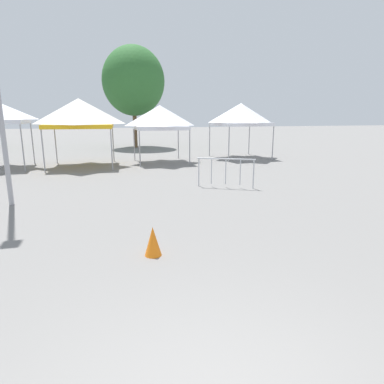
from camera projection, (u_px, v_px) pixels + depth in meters
name	position (u px, v px, depth m)	size (l,w,h in m)	color
canopy_tent_behind_right	(79.00, 113.00, 16.63)	(3.42, 3.42, 3.40)	#9E9EA3
canopy_tent_behind_center	(160.00, 117.00, 18.07)	(2.78, 2.78, 3.11)	#9E9EA3
canopy_tent_far_right	(241.00, 115.00, 20.01)	(3.21, 3.21, 3.28)	#9E9EA3
tree_behind_tents_left	(134.00, 81.00, 26.06)	(4.87, 4.87, 7.88)	brown
tree_behind_tents_center	(133.00, 82.00, 27.29)	(3.45, 3.45, 7.18)	brown
crowd_barrier_near_person	(226.00, 167.00, 12.00)	(1.88, 1.02, 1.08)	#B7BABF
traffic_cone_lot_center	(153.00, 241.00, 6.21)	(0.32, 0.32, 0.56)	orange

